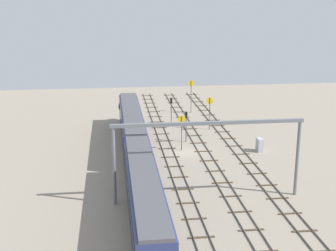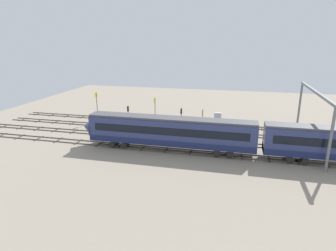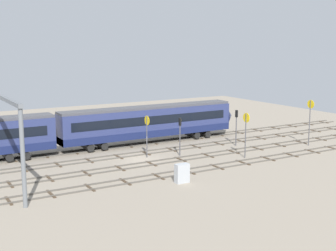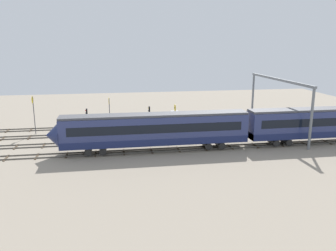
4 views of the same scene
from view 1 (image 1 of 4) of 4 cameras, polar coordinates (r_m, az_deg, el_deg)
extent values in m
plane|color=gray|center=(64.35, 2.21, -3.24)|extent=(94.71, 94.71, 0.00)
cube|color=#59544C|center=(65.97, 8.95, -2.87)|extent=(78.71, 0.07, 0.16)
cube|color=#59544C|center=(65.60, 7.75, -2.92)|extent=(78.71, 0.07, 0.16)
cube|color=#473828|center=(45.53, 16.11, -12.10)|extent=(0.24, 2.40, 0.08)
cube|color=#473828|center=(48.48, 14.47, -10.21)|extent=(0.24, 2.40, 0.08)
cube|color=#473828|center=(51.50, 13.04, -8.53)|extent=(0.24, 2.40, 0.08)
cube|color=#473828|center=(54.59, 11.78, -7.04)|extent=(0.24, 2.40, 0.08)
cube|color=#473828|center=(57.74, 10.66, -5.70)|extent=(0.24, 2.40, 0.08)
cube|color=#473828|center=(60.93, 9.66, -4.51)|extent=(0.24, 2.40, 0.08)
cube|color=#473828|center=(64.17, 8.76, -3.43)|extent=(0.24, 2.40, 0.08)
cube|color=#473828|center=(67.44, 7.96, -2.45)|extent=(0.24, 2.40, 0.08)
cube|color=#473828|center=(70.74, 7.22, -1.57)|extent=(0.24, 2.40, 0.08)
cube|color=#473828|center=(74.06, 6.56, -0.76)|extent=(0.24, 2.40, 0.08)
cube|color=#473828|center=(77.41, 5.95, -0.03)|extent=(0.24, 2.40, 0.08)
cube|color=#473828|center=(80.78, 5.39, 0.65)|extent=(0.24, 2.40, 0.08)
cube|color=#473828|center=(84.16, 4.88, 1.27)|extent=(0.24, 2.40, 0.08)
cube|color=#473828|center=(87.56, 4.41, 1.84)|extent=(0.24, 2.40, 0.08)
cube|color=#473828|center=(90.97, 3.97, 2.37)|extent=(0.24, 2.40, 0.08)
cube|color=#473828|center=(94.40, 3.56, 2.86)|extent=(0.24, 2.40, 0.08)
cube|color=#473828|center=(97.84, 3.19, 3.32)|extent=(0.24, 2.40, 0.08)
cube|color=#473828|center=(101.28, 2.83, 3.75)|extent=(0.24, 2.40, 0.08)
cube|color=#59544C|center=(64.86, 4.91, -3.05)|extent=(78.71, 0.07, 0.16)
cube|color=#59544C|center=(64.59, 3.66, -3.11)|extent=(78.71, 0.07, 0.16)
cube|color=#473828|center=(44.63, 9.97, -12.28)|extent=(0.24, 2.40, 0.08)
cube|color=#473828|center=(47.84, 8.67, -10.23)|extent=(0.24, 2.40, 0.08)
cube|color=#473828|center=(51.12, 7.55, -8.44)|extent=(0.24, 2.40, 0.08)
cube|color=#473828|center=(54.45, 6.58, -6.86)|extent=(0.24, 2.40, 0.08)
cube|color=#473828|center=(57.84, 5.72, -5.46)|extent=(0.24, 2.40, 0.08)
cube|color=#473828|center=(61.27, 4.96, -4.22)|extent=(0.24, 2.40, 0.08)
cube|color=#473828|center=(64.74, 4.29, -3.11)|extent=(0.24, 2.40, 0.08)
cube|color=#473828|center=(68.23, 3.68, -2.12)|extent=(0.24, 2.40, 0.08)
cube|color=#473828|center=(71.76, 3.14, -1.22)|extent=(0.24, 2.40, 0.08)
cube|color=#473828|center=(75.30, 2.64, -0.40)|extent=(0.24, 2.40, 0.08)
cube|color=#473828|center=(78.86, 2.19, 0.34)|extent=(0.24, 2.40, 0.08)
cube|color=#473828|center=(82.44, 1.78, 1.02)|extent=(0.24, 2.40, 0.08)
cube|color=#473828|center=(86.03, 1.41, 1.64)|extent=(0.24, 2.40, 0.08)
cube|color=#473828|center=(89.64, 1.06, 2.21)|extent=(0.24, 2.40, 0.08)
cube|color=#473828|center=(93.25, 0.74, 2.74)|extent=(0.24, 2.40, 0.08)
cube|color=#473828|center=(96.88, 0.44, 3.22)|extent=(0.24, 2.40, 0.08)
cube|color=#473828|center=(100.52, 0.17, 3.67)|extent=(0.24, 2.40, 0.08)
cube|color=#59544C|center=(64.09, 0.75, -3.23)|extent=(78.71, 0.07, 0.16)
cube|color=#59544C|center=(63.92, -0.53, -3.28)|extent=(78.71, 0.07, 0.16)
cube|color=#473828|center=(42.92, 4.03, -13.27)|extent=(0.24, 2.40, 0.08)
cube|color=#473828|center=(46.03, 3.18, -11.15)|extent=(0.24, 2.40, 0.08)
cube|color=#473828|center=(49.20, 2.44, -9.30)|extent=(0.24, 2.40, 0.08)
cube|color=#473828|center=(52.43, 1.81, -7.67)|extent=(0.24, 2.40, 0.08)
cube|color=#473828|center=(55.70, 1.25, -6.23)|extent=(0.24, 2.40, 0.08)
cube|color=#473828|center=(59.00, 0.75, -4.95)|extent=(0.24, 2.40, 0.08)
cube|color=#473828|center=(62.34, 0.31, -3.81)|extent=(0.24, 2.40, 0.08)
cube|color=#473828|center=(65.70, -0.08, -2.79)|extent=(0.24, 2.40, 0.08)
cube|color=#473828|center=(69.08, -0.44, -1.86)|extent=(0.24, 2.40, 0.08)
cube|color=#473828|center=(72.48, -0.76, -1.02)|extent=(0.24, 2.40, 0.08)
cube|color=#473828|center=(75.90, -1.05, -0.26)|extent=(0.24, 2.40, 0.08)
cube|color=#473828|center=(79.33, -1.32, 0.44)|extent=(0.24, 2.40, 0.08)
cube|color=#473828|center=(82.77, -1.57, 1.08)|extent=(0.24, 2.40, 0.08)
cube|color=#473828|center=(86.23, -1.79, 1.67)|extent=(0.24, 2.40, 0.08)
cube|color=#473828|center=(89.69, -2.00, 2.21)|extent=(0.24, 2.40, 0.08)
cube|color=#473828|center=(93.17, -2.19, 2.71)|extent=(0.24, 2.40, 0.08)
cube|color=#473828|center=(96.65, -2.37, 3.18)|extent=(0.24, 2.40, 0.08)
cube|color=#473828|center=(100.13, -2.54, 3.61)|extent=(0.24, 2.40, 0.08)
cube|color=#59544C|center=(63.66, -3.50, -3.39)|extent=(78.71, 0.07, 0.16)
cube|color=#59544C|center=(63.60, -4.79, -3.43)|extent=(78.71, 0.07, 0.16)
cube|color=#473828|center=(42.35, -2.47, -13.66)|extent=(0.24, 2.40, 0.08)
cube|color=#473828|center=(45.50, -2.84, -11.48)|extent=(0.24, 2.40, 0.08)
cube|color=#473828|center=(48.71, -3.15, -9.57)|extent=(0.24, 2.40, 0.08)
cube|color=#473828|center=(51.97, -3.42, -7.91)|extent=(0.24, 2.40, 0.08)
cube|color=#473828|center=(55.26, -3.66, -6.44)|extent=(0.24, 2.40, 0.08)
cube|color=#473828|center=(58.59, -3.87, -5.14)|extent=(0.24, 2.40, 0.08)
cube|color=#473828|center=(61.95, -4.06, -3.98)|extent=(0.24, 2.40, 0.08)
cube|color=#473828|center=(65.33, -4.22, -2.94)|extent=(0.24, 2.40, 0.08)
cube|color=#473828|center=(68.73, -4.37, -2.00)|extent=(0.24, 2.40, 0.08)
cube|color=#473828|center=(72.15, -4.51, -1.15)|extent=(0.24, 2.40, 0.08)
cube|color=#473828|center=(75.58, -4.63, -0.38)|extent=(0.24, 2.40, 0.08)
cube|color=#473828|center=(79.02, -4.75, 0.33)|extent=(0.24, 2.40, 0.08)
cube|color=#473828|center=(82.48, -4.85, 0.98)|extent=(0.24, 2.40, 0.08)
cube|color=#473828|center=(85.95, -4.94, 1.57)|extent=(0.24, 2.40, 0.08)
cube|color=#473828|center=(89.42, -5.03, 2.12)|extent=(0.24, 2.40, 0.08)
cube|color=#473828|center=(92.91, -5.11, 2.63)|extent=(0.24, 2.40, 0.08)
cube|color=#473828|center=(96.40, -5.19, 3.10)|extent=(0.24, 2.40, 0.08)
cube|color=#473828|center=(99.89, -5.26, 3.53)|extent=(0.24, 2.40, 0.08)
cube|color=navy|center=(67.38, -4.40, 0.14)|extent=(24.00, 2.90, 3.60)
cube|color=navy|center=(67.75, -4.38, -0.96)|extent=(24.00, 2.94, 0.90)
cube|color=#4C4C51|center=(66.89, -4.43, 1.75)|extent=(24.00, 2.50, 0.30)
cube|color=black|center=(67.34, -3.17, 0.54)|extent=(22.00, 0.04, 1.10)
cube|color=black|center=(67.23, -5.65, 0.46)|extent=(22.00, 0.04, 1.10)
cylinder|color=black|center=(59.88, -3.97, -4.10)|extent=(0.90, 2.70, 0.90)
cylinder|color=black|center=(61.57, -4.06, -3.54)|extent=(0.90, 2.70, 0.90)
cylinder|color=black|center=(74.51, -4.61, -0.15)|extent=(0.90, 2.70, 0.90)
cylinder|color=black|center=(76.25, -4.67, 0.21)|extent=(0.90, 2.70, 0.90)
cube|color=navy|center=(43.99, -2.85, -8.40)|extent=(24.00, 2.90, 3.60)
cube|color=navy|center=(44.55, -2.83, -9.98)|extent=(24.00, 2.94, 0.90)
cube|color=#4C4C51|center=(43.24, -2.89, -6.03)|extent=(24.00, 2.50, 0.30)
cube|color=black|center=(43.93, -0.95, -7.80)|extent=(22.00, 0.04, 1.10)
cube|color=black|center=(43.75, -4.79, -7.95)|extent=(22.00, 0.04, 1.10)
cylinder|color=black|center=(51.09, -3.38, -7.64)|extent=(0.90, 2.70, 0.90)
cylinder|color=black|center=(52.75, -3.51, -6.87)|extent=(0.90, 2.70, 0.90)
cone|color=navy|center=(79.83, -4.83, 2.44)|extent=(1.60, 3.24, 3.24)
cylinder|color=slate|center=(51.56, 15.29, -3.89)|extent=(0.36, 0.36, 8.06)
cylinder|color=slate|center=(47.88, -6.52, -4.93)|extent=(0.36, 0.36, 8.06)
cube|color=slate|center=(47.56, 4.91, 0.29)|extent=(0.40, 19.72, 0.35)
cylinder|color=#4C4C51|center=(74.60, 5.03, 1.42)|extent=(0.12, 0.12, 5.16)
cylinder|color=yellow|center=(74.16, 5.06, 2.99)|extent=(0.05, 1.10, 1.10)
cube|color=black|center=(74.19, 5.05, 3.00)|extent=(0.02, 0.49, 0.12)
cylinder|color=#4C4C51|center=(64.47, 1.66, -0.94)|extent=(0.12, 0.12, 4.82)
cylinder|color=yellow|center=(63.99, 1.66, 0.72)|extent=(0.05, 1.09, 1.09)
cube|color=black|center=(64.02, 1.66, 0.72)|extent=(0.02, 0.49, 0.12)
cylinder|color=#4C4C51|center=(85.20, 2.79, 3.48)|extent=(0.12, 0.12, 5.85)
cylinder|color=yellow|center=(84.76, 2.81, 5.09)|extent=(0.05, 1.10, 1.10)
cube|color=black|center=(84.79, 2.81, 5.09)|extent=(0.02, 0.49, 0.12)
cylinder|color=#4C4C51|center=(68.36, 2.19, -0.53)|extent=(0.14, 0.14, 3.58)
cube|color=black|center=(67.77, 2.20, 1.29)|extent=(0.20, 0.32, 0.90)
sphere|color=yellow|center=(67.83, 2.19, 1.47)|extent=(0.20, 0.20, 0.20)
sphere|color=#262626|center=(67.93, 2.19, 1.15)|extent=(0.20, 0.20, 0.20)
cylinder|color=#4C4C51|center=(76.89, 0.39, 1.35)|extent=(0.14, 0.14, 3.71)
cube|color=black|center=(76.36, 0.40, 3.03)|extent=(0.20, 0.32, 0.90)
sphere|color=red|center=(76.43, 0.39, 3.19)|extent=(0.20, 0.20, 0.20)
sphere|color=#262626|center=(76.51, 0.38, 2.90)|extent=(0.20, 0.20, 0.20)
cube|color=#B2B7BC|center=(65.60, 10.95, -2.31)|extent=(1.34, 0.69, 1.83)
cube|color=#333333|center=(66.13, 10.79, -1.90)|extent=(0.02, 0.48, 0.24)
camera|label=2|loc=(66.74, -39.86, 7.56)|focal=31.05mm
camera|label=3|loc=(67.28, 49.55, 3.56)|focal=50.11mm
camera|label=4|loc=(81.62, -37.09, 7.65)|focal=37.35mm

